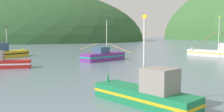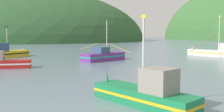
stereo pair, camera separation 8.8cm
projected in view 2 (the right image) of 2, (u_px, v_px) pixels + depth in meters
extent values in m
ellipsoid|color=#2D562D|center=(28.00, 41.00, 153.95)|extent=(144.33, 115.46, 62.34)
cube|color=white|center=(218.00, 54.00, 46.59)|extent=(8.05, 10.82, 1.15)
cube|color=gold|center=(218.00, 53.00, 46.59)|extent=(8.13, 10.93, 0.21)
cone|color=white|center=(192.00, 47.00, 50.58)|extent=(0.28, 0.28, 0.70)
cylinder|color=silver|center=(219.00, 34.00, 46.14)|extent=(0.12, 0.12, 6.23)
cube|color=gold|center=(220.00, 16.00, 45.85)|extent=(0.22, 0.32, 0.20)
cylinder|color=#997F4C|center=(204.00, 41.00, 43.21)|extent=(6.66, 4.43, 3.25)
cube|color=gold|center=(5.00, 54.00, 44.81)|extent=(7.26, 8.36, 1.16)
cube|color=black|center=(5.00, 54.00, 44.81)|extent=(7.33, 8.45, 0.21)
cone|color=gold|center=(24.00, 48.00, 48.21)|extent=(0.28, 0.28, 0.70)
cube|color=#334C6B|center=(0.00, 47.00, 43.91)|extent=(2.89, 2.92, 1.50)
cylinder|color=silver|center=(7.00, 39.00, 44.97)|extent=(0.12, 0.12, 4.21)
cube|color=black|center=(6.00, 27.00, 44.77)|extent=(0.25, 0.30, 0.20)
cube|color=#197A47|center=(142.00, 97.00, 15.02)|extent=(5.56, 6.75, 0.96)
cube|color=gold|center=(142.00, 96.00, 15.02)|extent=(5.62, 6.82, 0.17)
cone|color=#197A47|center=(107.00, 77.00, 17.30)|extent=(0.28, 0.28, 0.70)
cube|color=gray|center=(159.00, 80.00, 14.03)|extent=(2.32, 2.35, 1.40)
cylinder|color=silver|center=(143.00, 54.00, 14.76)|extent=(0.12, 0.12, 4.23)
cube|color=gold|center=(144.00, 16.00, 14.56)|extent=(0.23, 0.31, 0.20)
cube|color=#6B2D84|center=(103.00, 57.00, 39.81)|extent=(7.48, 6.60, 1.22)
cube|color=teal|center=(103.00, 56.00, 39.81)|extent=(7.56, 6.67, 0.22)
cone|color=#6B2D84|center=(118.00, 50.00, 42.15)|extent=(0.28, 0.28, 0.70)
cube|color=#334C6B|center=(101.00, 50.00, 39.40)|extent=(2.76, 2.80, 0.96)
cylinder|color=silver|center=(107.00, 37.00, 40.09)|extent=(0.12, 0.12, 5.15)
cube|color=teal|center=(107.00, 20.00, 39.84)|extent=(0.30, 0.24, 0.20)
cylinder|color=#997F4C|center=(89.00, 46.00, 42.24)|extent=(3.01, 3.83, 1.31)
cylinder|color=#997F4C|center=(120.00, 48.00, 37.12)|extent=(3.01, 3.83, 1.31)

